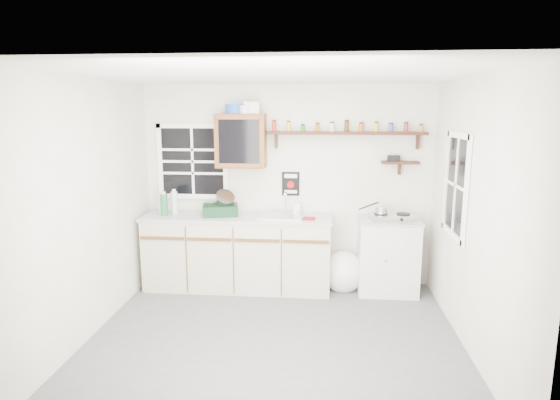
{
  "coord_description": "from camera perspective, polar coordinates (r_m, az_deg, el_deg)",
  "views": [
    {
      "loc": [
        0.43,
        -4.22,
        2.19
      ],
      "look_at": [
        0.01,
        0.55,
        1.27
      ],
      "focal_mm": 30.0,
      "sensor_mm": 36.0,
      "label": 1
    }
  ],
  "objects": [
    {
      "name": "room",
      "position": [
        4.34,
        -0.74,
        -1.63
      ],
      "size": [
        3.64,
        3.24,
        2.54
      ],
      "color": "#4D4D4F",
      "rests_on": "ground"
    },
    {
      "name": "main_cabinet",
      "position": [
        5.87,
        -5.14,
        -6.29
      ],
      "size": [
        2.31,
        0.63,
        0.92
      ],
      "color": "#BBB19B",
      "rests_on": "floor"
    },
    {
      "name": "right_cabinet",
      "position": [
        5.86,
        12.96,
        -6.6
      ],
      "size": [
        0.73,
        0.57,
        0.91
      ],
      "color": "beige",
      "rests_on": "floor"
    },
    {
      "name": "sink",
      "position": [
        5.68,
        0.12,
        -1.92
      ],
      "size": [
        0.52,
        0.44,
        0.29
      ],
      "color": "#B5B6BA",
      "rests_on": "main_cabinet"
    },
    {
      "name": "upper_cabinet",
      "position": [
        5.76,
        -4.78,
        7.21
      ],
      "size": [
        0.6,
        0.32,
        0.65
      ],
      "color": "brown",
      "rests_on": "wall_back"
    },
    {
      "name": "upper_cabinet_clutter",
      "position": [
        5.74,
        -4.68,
        11.04
      ],
      "size": [
        0.42,
        0.24,
        0.14
      ],
      "color": "#1B52B3",
      "rests_on": "upper_cabinet"
    },
    {
      "name": "spice_shelf",
      "position": [
        5.74,
        8.11,
        8.16
      ],
      "size": [
        1.91,
        0.18,
        0.35
      ],
      "color": "black",
      "rests_on": "wall_back"
    },
    {
      "name": "secondary_shelf",
      "position": [
        5.85,
        14.21,
        4.53
      ],
      "size": [
        0.45,
        0.16,
        0.24
      ],
      "color": "black",
      "rests_on": "wall_back"
    },
    {
      "name": "warning_sign",
      "position": [
        5.89,
        1.31,
        1.99
      ],
      "size": [
        0.22,
        0.02,
        0.3
      ],
      "color": "black",
      "rests_on": "wall_back"
    },
    {
      "name": "window_back",
      "position": [
        6.06,
        -10.59,
        4.64
      ],
      "size": [
        0.93,
        0.03,
        0.98
      ],
      "color": "black",
      "rests_on": "wall_back"
    },
    {
      "name": "window_right",
      "position": [
        5.01,
        20.71,
        1.68
      ],
      "size": [
        0.03,
        0.78,
        1.08
      ],
      "color": "black",
      "rests_on": "wall_back"
    },
    {
      "name": "water_bottles",
      "position": [
        5.94,
        -13.62,
        -0.44
      ],
      "size": [
        0.25,
        0.16,
        0.32
      ],
      "color": "silver",
      "rests_on": "main_cabinet"
    },
    {
      "name": "dish_rack",
      "position": [
        5.79,
        -7.14,
        -0.85
      ],
      "size": [
        0.48,
        0.4,
        0.32
      ],
      "rotation": [
        0.0,
        0.0,
        0.22
      ],
      "color": "black",
      "rests_on": "main_cabinet"
    },
    {
      "name": "soap_bottle",
      "position": [
        5.84,
        2.05,
        -0.71
      ],
      "size": [
        0.1,
        0.1,
        0.2
      ],
      "primitive_type": "imported",
      "rotation": [
        0.0,
        0.0,
        0.14
      ],
      "color": "white",
      "rests_on": "main_cabinet"
    },
    {
      "name": "rag",
      "position": [
        5.54,
        3.55,
        -2.28
      ],
      "size": [
        0.15,
        0.14,
        0.02
      ],
      "primitive_type": "cube",
      "rotation": [
        0.0,
        0.0,
        -0.11
      ],
      "color": "maroon",
      "rests_on": "main_cabinet"
    },
    {
      "name": "hotplate",
      "position": [
        5.72,
        13.49,
        -1.99
      ],
      "size": [
        0.55,
        0.34,
        0.08
      ],
      "rotation": [
        0.0,
        0.0,
        0.12
      ],
      "color": "#B5B6BA",
      "rests_on": "right_cabinet"
    },
    {
      "name": "saucepan",
      "position": [
        5.69,
        12.14,
        -1.21
      ],
      "size": [
        0.33,
        0.24,
        0.15
      ],
      "rotation": [
        0.0,
        0.0,
        -0.7
      ],
      "color": "#B5B6BA",
      "rests_on": "hotplate"
    },
    {
      "name": "trash_bag",
      "position": [
        5.9,
        7.72,
        -8.67
      ],
      "size": [
        0.46,
        0.42,
        0.53
      ],
      "color": "white",
      "rests_on": "floor"
    }
  ]
}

